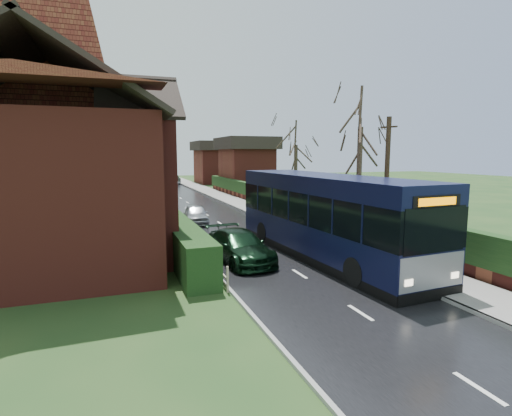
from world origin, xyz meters
name	(u,v)px	position (x,y,z in m)	size (l,w,h in m)	color
ground	(279,261)	(0.00, 0.00, 0.00)	(140.00, 140.00, 0.00)	#384E21
road	(220,223)	(0.00, 10.00, 0.01)	(6.00, 100.00, 0.02)	black
pavement	(279,219)	(4.25, 10.00, 0.07)	(2.50, 100.00, 0.14)	slate
kerb_right	(263,220)	(3.05, 10.00, 0.07)	(0.12, 100.00, 0.14)	gray
kerb_left	(174,225)	(-3.05, 10.00, 0.05)	(0.12, 100.00, 0.10)	gray
front_hedge	(171,229)	(-3.90, 5.00, 0.80)	(1.20, 16.00, 1.60)	#153213
picket_fence	(186,234)	(-3.15, 5.00, 0.45)	(0.10, 16.00, 0.90)	gray
right_wall_hedge	(299,204)	(5.80, 10.00, 1.02)	(0.60, 50.00, 1.80)	maroon
brick_house	(61,159)	(-8.73, 4.78, 4.38)	(9.30, 14.60, 10.30)	maroon
bus	(326,217)	(2.20, -0.04, 1.82)	(3.49, 12.22, 3.67)	black
car_silver	(196,214)	(-1.50, 10.54, 0.63)	(1.49, 3.71, 1.26)	#AAABAF
car_green	(240,246)	(-1.60, 0.57, 0.66)	(1.86, 4.58, 1.33)	black
car_distant	(173,180)	(1.75, 43.80, 0.74)	(1.56, 4.47, 1.47)	black
bus_stop_sign	(329,207)	(3.20, 1.35, 2.03)	(0.15, 0.47, 3.07)	slate
telegraph_pole	(386,187)	(4.80, -0.76, 3.13)	(0.34, 0.77, 6.19)	black
tree_right_near	(361,119)	(6.00, 3.10, 6.43)	(3.98, 3.98, 8.60)	#382B21
tree_right_far	(296,140)	(6.86, 12.86, 5.62)	(3.90, 3.90, 7.53)	#32291E
tree_house_side	(39,105)	(-11.32, 17.50, 8.05)	(4.74, 4.74, 10.78)	#3D3224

